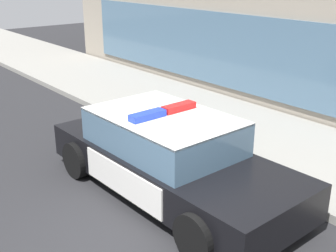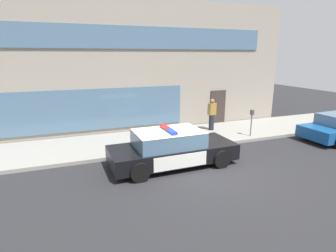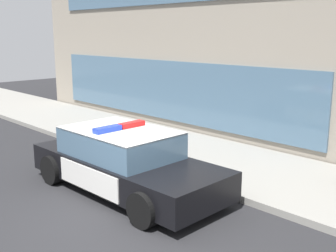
# 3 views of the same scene
# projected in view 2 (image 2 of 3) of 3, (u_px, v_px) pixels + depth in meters

# --- Properties ---
(ground) EXTENTS (48.00, 48.00, 0.00)m
(ground) POSITION_uv_depth(u_px,v_px,m) (216.00, 171.00, 9.93)
(ground) COLOR #262628
(sidewalk) EXTENTS (48.00, 3.50, 0.15)m
(sidewalk) POSITION_uv_depth(u_px,v_px,m) (174.00, 138.00, 13.65)
(sidewalk) COLOR gray
(sidewalk) RESTS_ON ground
(storefront_building) EXTENTS (20.59, 11.90, 6.91)m
(storefront_building) POSITION_uv_depth(u_px,v_px,m) (98.00, 65.00, 18.86)
(storefront_building) COLOR gray
(storefront_building) RESTS_ON ground
(police_cruiser) EXTENTS (4.85, 2.18, 1.49)m
(police_cruiser) POSITION_uv_depth(u_px,v_px,m) (171.00, 148.00, 10.31)
(police_cruiser) COLOR black
(police_cruiser) RESTS_ON ground
(fire_hydrant) EXTENTS (0.34, 0.39, 0.73)m
(fire_hydrant) POSITION_uv_depth(u_px,v_px,m) (155.00, 141.00, 11.81)
(fire_hydrant) COLOR silver
(fire_hydrant) RESTS_ON sidewalk
(pedestrian_on_sidewalk) EXTENTS (0.44, 0.32, 1.71)m
(pedestrian_on_sidewalk) POSITION_uv_depth(u_px,v_px,m) (212.00, 114.00, 14.62)
(pedestrian_on_sidewalk) COLOR #23232D
(pedestrian_on_sidewalk) RESTS_ON sidewalk
(parking_meter) EXTENTS (0.12, 0.18, 1.34)m
(parking_meter) POSITION_uv_depth(u_px,v_px,m) (252.00, 118.00, 13.49)
(parking_meter) COLOR slate
(parking_meter) RESTS_ON sidewalk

